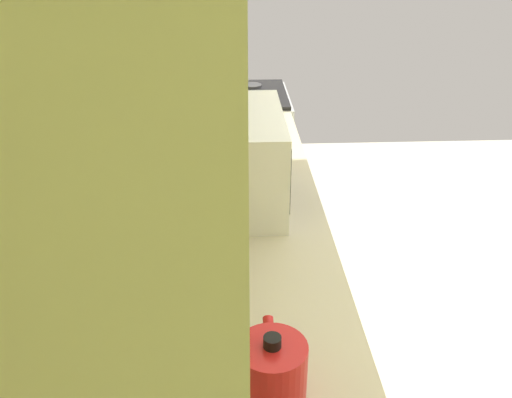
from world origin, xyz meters
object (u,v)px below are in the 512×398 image
object	(u,v)px
microwave	(227,158)
bowl	(247,140)
oven_range	(234,168)
kettle	(272,372)

from	to	relation	value
microwave	bowl	size ratio (longest dim) A/B	2.83
microwave	oven_range	bearing A→B (deg)	-1.53
oven_range	microwave	size ratio (longest dim) A/B	2.04
bowl	kettle	distance (m)	1.44
oven_range	kettle	xyz separation A→B (m)	(-2.20, -0.06, 0.52)
microwave	kettle	distance (m)	0.93
oven_range	kettle	size ratio (longest dim) A/B	5.54
oven_range	bowl	bearing A→B (deg)	-175.80
oven_range	microwave	xyz separation A→B (m)	(-1.27, 0.03, 0.61)
oven_range	bowl	size ratio (longest dim) A/B	5.77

